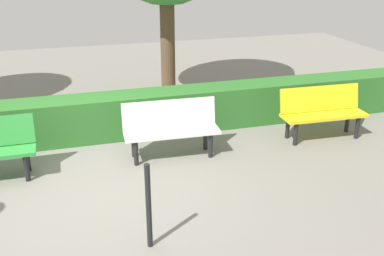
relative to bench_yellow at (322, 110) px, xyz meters
The scene contains 5 objects.
ground_plane 3.97m from the bench_yellow, ahead, with size 18.48×18.48×0.00m, color gray.
bench_yellow is the anchor object (origin of this frame).
bench_white 2.62m from the bench_yellow, ahead, with size 1.47×0.51×0.86m.
hedge_row 2.83m from the bench_yellow, 20.69° to the right, with size 14.48×0.60×0.73m, color #2D6B28.
railing_post_mid 4.01m from the bench_yellow, 32.53° to the left, with size 0.06×0.06×1.00m, color black.
Camera 1 is at (0.16, 5.54, 3.05)m, focal length 41.59 mm.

